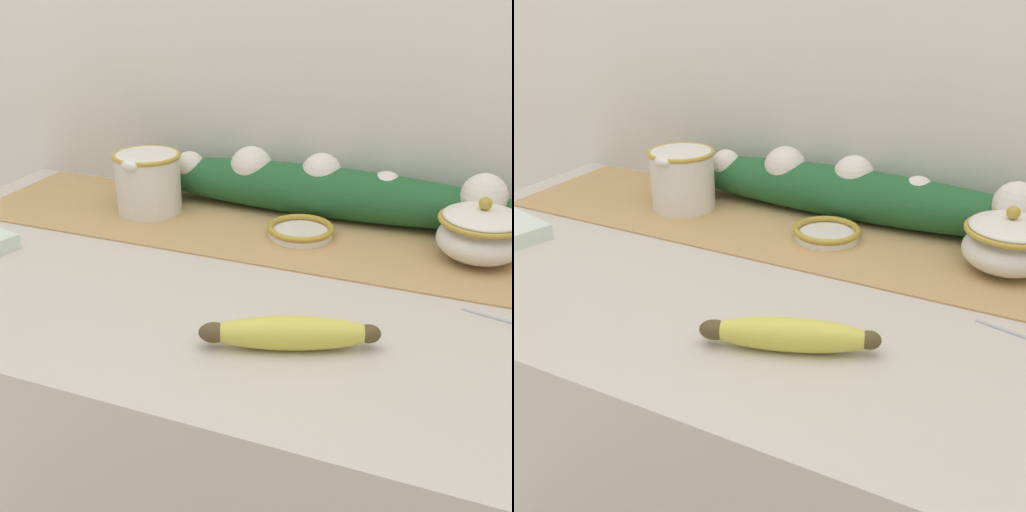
% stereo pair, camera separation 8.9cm
% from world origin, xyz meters
% --- Properties ---
extents(back_wall, '(2.11, 0.04, 2.40)m').
position_xyz_m(back_wall, '(0.00, 0.35, 1.20)').
color(back_wall, silver).
rests_on(back_wall, ground_plane).
extents(table_runner, '(1.21, 0.28, 0.00)m').
position_xyz_m(table_runner, '(0.00, 0.18, 0.93)').
color(table_runner, tan).
rests_on(table_runner, countertop).
extents(cream_pitcher, '(0.12, 0.14, 0.11)m').
position_xyz_m(cream_pitcher, '(-0.29, 0.18, 0.99)').
color(cream_pitcher, white).
rests_on(cream_pitcher, countertop).
extents(sugar_bowl, '(0.13, 0.13, 0.10)m').
position_xyz_m(sugar_bowl, '(0.28, 0.18, 0.98)').
color(sugar_bowl, white).
rests_on(sugar_bowl, countertop).
extents(small_dish, '(0.11, 0.11, 0.02)m').
position_xyz_m(small_dish, '(-0.00, 0.17, 0.95)').
color(small_dish, white).
rests_on(small_dish, countertop).
extents(banana, '(0.21, 0.11, 0.04)m').
position_xyz_m(banana, '(0.09, -0.16, 0.95)').
color(banana, '#DBCC4C').
rests_on(banana, countertop).
extents(poinsettia_garland, '(0.78, 0.10, 0.11)m').
position_xyz_m(poinsettia_garland, '(0.00, 0.27, 0.99)').
color(poinsettia_garland, '#235B2D').
rests_on(poinsettia_garland, countertop).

